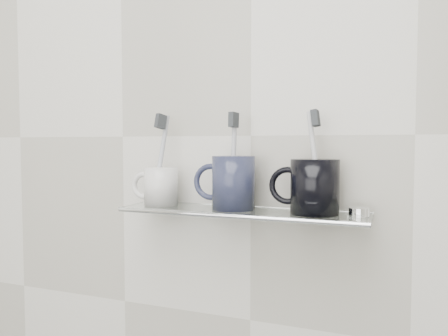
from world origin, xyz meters
The scene contains 18 objects.
wall_back centered at (0.00, 1.10, 1.25)m, with size 2.50×2.50×0.00m, color silver.
shelf_glass centered at (0.00, 1.04, 1.10)m, with size 0.50×0.12×0.01m, color silver.
shelf_rail centered at (0.00, 0.98, 1.10)m, with size 0.01×0.01×0.50m, color silver.
bracket_left centered at (-0.21, 1.09, 1.09)m, with size 0.02×0.02×0.03m, color silver.
bracket_right centered at (0.21, 1.09, 1.09)m, with size 0.02×0.02×0.03m, color silver.
mug_left centered at (-0.19, 1.04, 1.14)m, with size 0.07×0.07×0.08m, color white.
mug_left_handle centered at (-0.23, 1.04, 1.14)m, with size 0.06×0.06×0.01m, color white.
toothbrush_left centered at (-0.19, 1.04, 1.20)m, with size 0.01×0.01×0.19m, color #A7AEB9.
bristles_left centered at (-0.19, 1.04, 1.28)m, with size 0.01×0.02×0.03m, color #2D3034.
mug_center centered at (-0.02, 1.04, 1.15)m, with size 0.09×0.09×0.11m, color #181C34.
mug_center_handle centered at (-0.07, 1.04, 1.15)m, with size 0.08×0.08×0.01m, color #181C34.
toothbrush_center centered at (-0.02, 1.04, 1.20)m, with size 0.01×0.01×0.19m, color #ACACB0.
bristles_center centered at (-0.02, 1.04, 1.28)m, with size 0.01×0.02×0.03m, color #2D3034.
mug_right centered at (0.15, 1.04, 1.15)m, with size 0.09×0.09×0.10m, color black.
mug_right_handle centered at (0.09, 1.04, 1.15)m, with size 0.07×0.07×0.01m, color black.
toothbrush_right centered at (0.15, 1.04, 1.20)m, with size 0.01×0.01×0.19m, color silver.
bristles_right centered at (0.15, 1.04, 1.28)m, with size 0.01×0.02×0.03m, color #2D3034.
chrome_cap centered at (0.23, 1.04, 1.11)m, with size 0.04×0.04×0.02m, color silver.
Camera 1 is at (0.28, 0.21, 1.23)m, focal length 35.00 mm.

